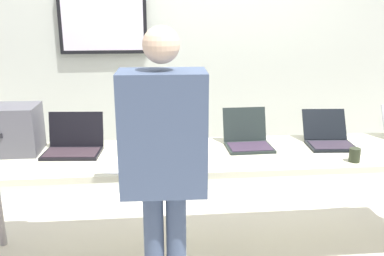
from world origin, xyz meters
The scene contains 11 objects.
ground centered at (0.00, 0.00, -0.02)m, with size 8.00×8.00×0.04m, color beige.
back_wall centered at (-0.02, 1.13, 1.30)m, with size 8.00×0.11×2.59m.
workbench centered at (0.00, 0.00, 0.73)m, with size 3.39×0.70×0.77m.
equipment_box centered at (-1.43, 0.15, 0.94)m, with size 0.43×0.30×0.33m.
laptop_station_0 centered at (-0.98, 0.11, 0.83)m, with size 0.40×0.32×0.26m.
laptop_station_1 centered at (-0.38, 0.11, 0.83)m, with size 0.33×0.34×0.25m.
laptop_station_2 centered at (0.23, 0.13, 0.83)m, with size 0.33×0.34×0.25m.
laptop_station_3 centered at (0.83, 0.11, 0.83)m, with size 0.34×0.38×0.23m.
person centered at (-0.39, -0.62, 1.00)m, with size 0.45×0.59×1.65m.
coffee_mug centered at (0.85, -0.25, 0.82)m, with size 0.07×0.07×0.09m.
paper_sheet centered at (-0.66, -0.17, 0.77)m, with size 0.28×0.34×0.00m.
Camera 1 is at (-0.43, -2.66, 1.73)m, focal length 38.89 mm.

